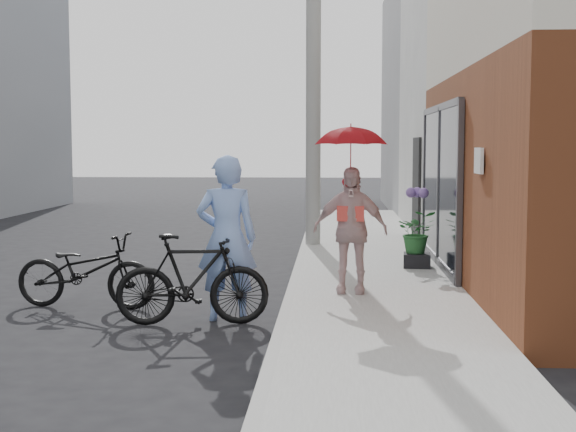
# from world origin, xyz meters

# --- Properties ---
(ground) EXTENTS (80.00, 80.00, 0.00)m
(ground) POSITION_xyz_m (0.00, 0.00, 0.00)
(ground) COLOR black
(ground) RESTS_ON ground
(sidewalk) EXTENTS (2.20, 24.00, 0.12)m
(sidewalk) POSITION_xyz_m (2.10, 2.00, 0.06)
(sidewalk) COLOR #989893
(sidewalk) RESTS_ON ground
(curb) EXTENTS (0.12, 24.00, 0.12)m
(curb) POSITION_xyz_m (0.94, 2.00, 0.06)
(curb) COLOR #9E9E99
(curb) RESTS_ON ground
(east_building_far) EXTENTS (8.00, 8.00, 7.00)m
(east_building_far) POSITION_xyz_m (7.20, 16.00, 3.50)
(east_building_far) COLOR gray
(east_building_far) RESTS_ON ground
(utility_pole) EXTENTS (0.28, 0.28, 7.00)m
(utility_pole) POSITION_xyz_m (1.10, 6.00, 3.50)
(utility_pole) COLOR #9E9E99
(utility_pole) RESTS_ON ground
(officer) EXTENTS (0.72, 0.51, 1.89)m
(officer) POSITION_xyz_m (0.27, -0.17, 0.94)
(officer) COLOR #80A1E3
(officer) RESTS_ON ground
(bike_left) EXTENTS (1.81, 0.78, 0.93)m
(bike_left) POSITION_xyz_m (-1.55, 0.40, 0.46)
(bike_left) COLOR black
(bike_left) RESTS_ON ground
(bike_right) EXTENTS (1.74, 0.68, 1.02)m
(bike_right) POSITION_xyz_m (-0.08, -0.45, 0.51)
(bike_right) COLOR black
(bike_right) RESTS_ON ground
(kimono_woman) EXTENTS (0.98, 0.48, 1.61)m
(kimono_woman) POSITION_xyz_m (1.70, 0.99, 0.92)
(kimono_woman) COLOR beige
(kimono_woman) RESTS_ON sidewalk
(parasol) EXTENTS (0.90, 0.90, 0.79)m
(parasol) POSITION_xyz_m (1.70, 0.99, 2.12)
(parasol) COLOR red
(parasol) RESTS_ON kimono_woman
(planter) EXTENTS (0.44, 0.44, 0.21)m
(planter) POSITION_xyz_m (2.78, 3.16, 0.23)
(planter) COLOR black
(planter) RESTS_ON sidewalk
(potted_plant) EXTENTS (0.60, 0.52, 0.67)m
(potted_plant) POSITION_xyz_m (2.78, 3.16, 0.67)
(potted_plant) COLOR #26602C
(potted_plant) RESTS_ON planter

